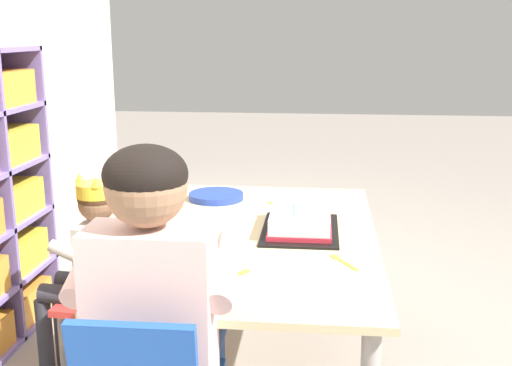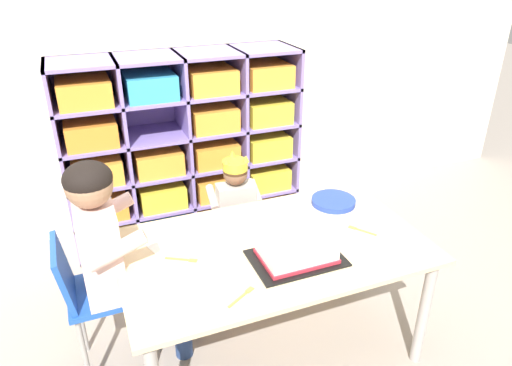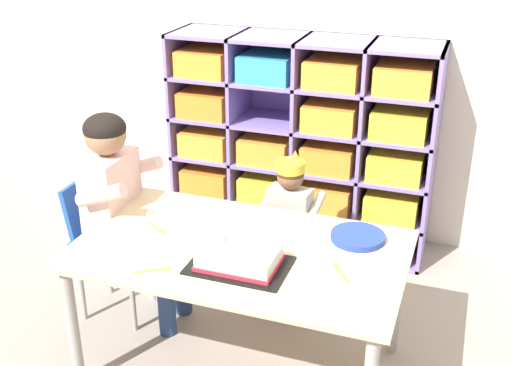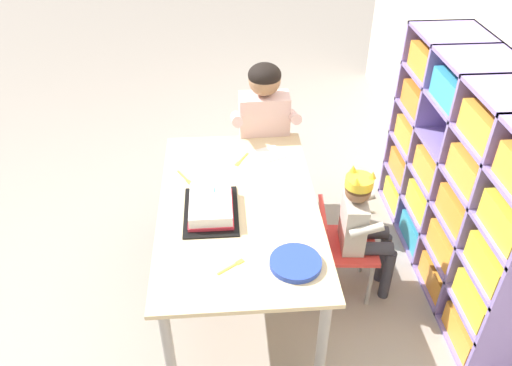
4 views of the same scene
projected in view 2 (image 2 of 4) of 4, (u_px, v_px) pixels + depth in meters
ground at (271, 345)px, 2.35m from camera, size 16.00×16.00×0.00m
classroom_back_wall at (181, 13)px, 2.95m from camera, size 5.61×0.10×2.84m
storage_cubby_shelf at (186, 153)px, 3.08m from camera, size 1.51×0.39×1.22m
activity_table at (272, 258)px, 2.11m from camera, size 1.35×0.80×0.61m
classroom_chair_blue at (239, 234)px, 2.66m from camera, size 0.33×0.34×0.56m
child_with_crown at (234, 202)px, 2.67m from camera, size 0.31×0.31×0.80m
classroom_chair_adult_side at (95, 292)px, 2.06m from camera, size 0.36×0.31×0.70m
adult_helper_seated at (115, 245)px, 2.01m from camera, size 0.44×0.41×1.04m
birthday_cake_on_tray at (297, 253)px, 1.97m from camera, size 0.39×0.26×0.11m
paper_plate_stack at (333, 201)px, 2.41m from camera, size 0.23×0.23×0.03m
paper_napkin_square at (163, 242)px, 2.09m from camera, size 0.18×0.18×0.00m
fork_by_napkin at (183, 260)px, 1.98m from camera, size 0.13×0.08×0.00m
fork_scattered_mid_table at (243, 296)px, 1.77m from camera, size 0.13×0.09×0.00m
fork_beside_plate_stack at (360, 230)px, 2.18m from camera, size 0.09×0.12×0.00m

